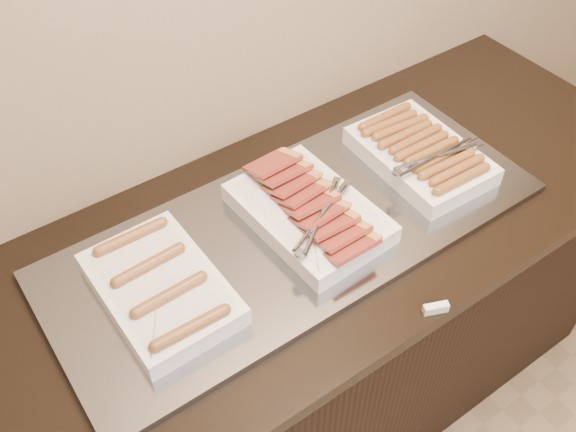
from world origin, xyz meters
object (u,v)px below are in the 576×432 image
object	(u,v)px
warming_tray	(297,229)
dish_left	(161,288)
dish_center	(309,211)
counter	(300,332)
dish_right	(421,154)

from	to	relation	value
warming_tray	dish_left	size ratio (longest dim) A/B	3.41
warming_tray	dish_center	world-z (taller)	dish_center
counter	dish_center	world-z (taller)	dish_center
warming_tray	dish_right	xyz separation A→B (m)	(0.39, -0.00, 0.04)
warming_tray	dish_right	world-z (taller)	dish_right
counter	dish_left	size ratio (longest dim) A/B	5.86
counter	dish_left	distance (m)	0.62
warming_tray	dish_right	distance (m)	0.40
dish_center	dish_right	distance (m)	0.36
dish_left	dish_center	xyz separation A→B (m)	(0.39, -0.00, 0.01)
warming_tray	dish_right	bearing A→B (deg)	-0.56
dish_left	dish_center	distance (m)	0.39
dish_left	dish_right	xyz separation A→B (m)	(0.75, -0.00, 0.01)
dish_left	dish_right	bearing A→B (deg)	-1.24
dish_left	dish_center	bearing A→B (deg)	-1.49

